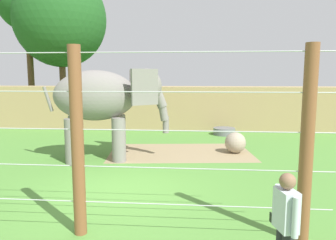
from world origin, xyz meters
The scene contains 10 objects.
ground_plane centered at (0.00, 0.00, 0.00)m, with size 120.00×120.00×0.00m, color #518938.
dirt_patch centered at (1.35, 4.45, 0.00)m, with size 5.41×3.17×0.01m, color #937F5B.
embankment_wall centered at (0.00, 10.51, 1.18)m, with size 36.00×1.80×2.36m, color tan.
elephant centered at (-1.23, 3.22, 2.13)m, with size 4.26×2.24×3.21m.
enrichment_ball centered at (3.46, 4.55, 0.40)m, with size 0.81×0.81×0.81m, color gray.
cable_fence centered at (-0.07, -2.24, 1.75)m, with size 8.65×0.23×3.49m.
zookeeper centered at (3.15, -3.58, 0.93)m, with size 0.30×0.58×1.67m.
water_tub centered at (3.37, 8.45, 0.18)m, with size 1.10×1.10×0.35m.
tree_far_left centered at (-7.49, 14.52, 6.85)m, with size 6.29×6.29×10.17m.
tree_left_of_centre centered at (-9.88, 14.62, 8.07)m, with size 4.07×4.07×10.29m.
Camera 1 is at (1.93, -7.84, 2.95)m, focal length 34.61 mm.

